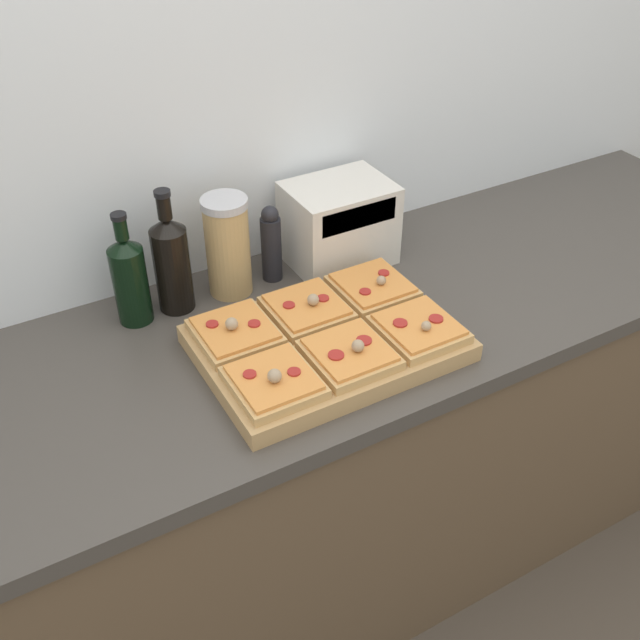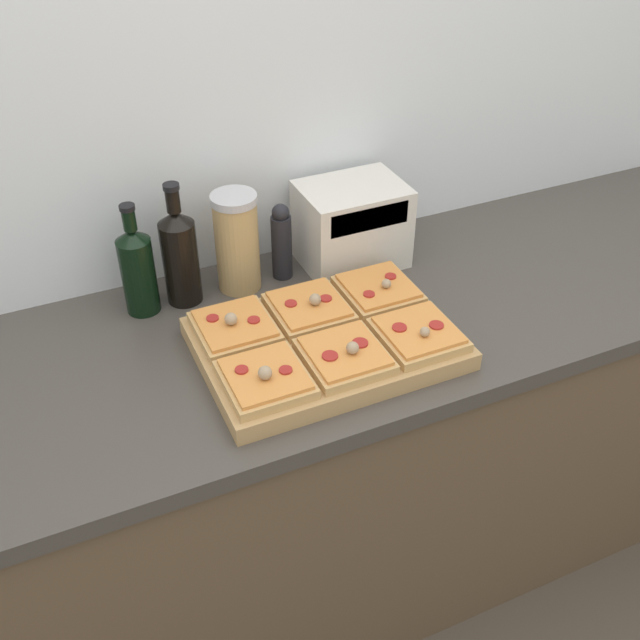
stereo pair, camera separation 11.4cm
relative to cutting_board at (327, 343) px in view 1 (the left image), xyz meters
The scene contains 14 objects.
wall_back 0.57m from the cutting_board, 88.84° to the left, with size 6.00×0.06×2.50m.
kitchen_counter 0.47m from the cutting_board, 84.37° to the left, with size 2.63×0.67×0.88m.
cutting_board is the anchor object (origin of this frame).
pizza_slice_back_left 0.19m from the cutting_board, 152.39° to the left, with size 0.16×0.17×0.05m.
pizza_slice_back_center 0.09m from the cutting_board, 89.93° to the left, with size 0.16×0.17×0.05m.
pizza_slice_back_right 0.19m from the cutting_board, 27.57° to the left, with size 0.16×0.17×0.05m.
pizza_slice_front_left 0.19m from the cutting_board, 152.24° to the right, with size 0.16×0.17×0.06m.
pizza_slice_front_center 0.09m from the cutting_board, 89.86° to the right, with size 0.16×0.17×0.05m.
pizza_slice_front_right 0.19m from the cutting_board, 27.75° to the right, with size 0.16×0.17×0.05m.
olive_oil_bottle 0.44m from the cutting_board, 135.50° to the left, with size 0.08×0.08×0.26m.
wine_bottle 0.39m from the cutting_board, 125.14° to the left, with size 0.08×0.08×0.29m.
grain_jar_tall 0.33m from the cutting_board, 105.06° to the left, with size 0.10×0.10×0.24m.
pepper_mill 0.32m from the cutting_board, 85.16° to the left, with size 0.05×0.05×0.19m.
toaster_oven 0.37m from the cutting_board, 55.57° to the left, with size 0.27×0.18×0.20m.
Camera 1 is at (-0.62, -0.82, 1.87)m, focal length 42.00 mm.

